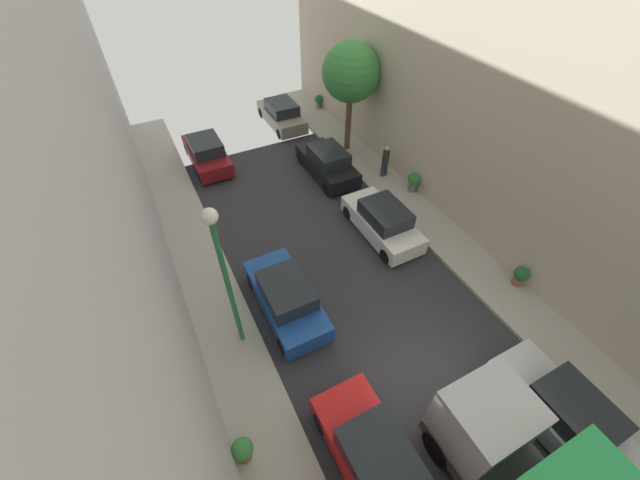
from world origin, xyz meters
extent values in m
plane|color=#2D2D33|center=(0.00, 0.00, 0.00)|extent=(32.00, 32.00, 0.00)
cube|color=#A8A399|center=(-5.00, 0.00, 0.07)|extent=(2.00, 44.00, 0.15)
cube|color=#A8A399|center=(5.00, 0.00, 0.07)|extent=(2.00, 44.00, 0.15)
cube|color=red|center=(-2.70, -1.16, 0.55)|extent=(1.76, 4.20, 0.76)
cube|color=#1E2328|center=(-2.70, -1.31, 1.25)|extent=(1.56, 2.10, 0.64)
cylinder|color=black|center=(-3.48, 0.39, 0.32)|extent=(0.22, 0.64, 0.64)
cylinder|color=black|center=(-1.92, 0.39, 0.32)|extent=(0.22, 0.64, 0.64)
cube|color=#194799|center=(-2.70, 4.72, 0.55)|extent=(1.76, 4.20, 0.76)
cube|color=#1E2328|center=(-2.70, 4.57, 1.25)|extent=(1.56, 2.10, 0.64)
cylinder|color=black|center=(-3.48, 6.27, 0.32)|extent=(0.22, 0.64, 0.64)
cylinder|color=black|center=(-1.92, 6.27, 0.32)|extent=(0.22, 0.64, 0.64)
cylinder|color=black|center=(-3.48, 3.17, 0.32)|extent=(0.22, 0.64, 0.64)
cylinder|color=black|center=(-1.92, 3.17, 0.32)|extent=(0.22, 0.64, 0.64)
cube|color=maroon|center=(-2.70, 15.61, 0.55)|extent=(1.76, 4.20, 0.76)
cube|color=#1E2328|center=(-2.70, 15.46, 1.25)|extent=(1.56, 2.10, 0.64)
cylinder|color=black|center=(-3.48, 17.16, 0.32)|extent=(0.22, 0.64, 0.64)
cylinder|color=black|center=(-1.92, 17.16, 0.32)|extent=(0.22, 0.64, 0.64)
cylinder|color=black|center=(-3.48, 14.06, 0.32)|extent=(0.22, 0.64, 0.64)
cylinder|color=black|center=(-1.92, 14.06, 0.32)|extent=(0.22, 0.64, 0.64)
cube|color=silver|center=(2.70, -2.62, 0.55)|extent=(1.76, 4.20, 0.76)
cube|color=#1E2328|center=(2.70, -2.77, 1.25)|extent=(1.56, 2.10, 0.64)
cylinder|color=black|center=(1.92, -1.07, 0.32)|extent=(0.22, 0.64, 0.64)
cylinder|color=black|center=(3.48, -1.07, 0.32)|extent=(0.22, 0.64, 0.64)
cylinder|color=black|center=(3.48, -4.17, 0.32)|extent=(0.22, 0.64, 0.64)
cube|color=white|center=(2.70, 6.58, 0.55)|extent=(1.76, 4.20, 0.76)
cube|color=#1E2328|center=(2.70, 6.43, 1.25)|extent=(1.56, 2.10, 0.64)
cylinder|color=black|center=(1.92, 8.13, 0.32)|extent=(0.22, 0.64, 0.64)
cylinder|color=black|center=(3.48, 8.13, 0.32)|extent=(0.22, 0.64, 0.64)
cylinder|color=black|center=(1.92, 5.03, 0.32)|extent=(0.22, 0.64, 0.64)
cylinder|color=black|center=(3.48, 5.03, 0.32)|extent=(0.22, 0.64, 0.64)
cube|color=black|center=(2.70, 11.76, 0.55)|extent=(1.76, 4.20, 0.76)
cube|color=#1E2328|center=(2.70, 11.61, 1.25)|extent=(1.56, 2.10, 0.64)
cylinder|color=black|center=(1.92, 13.31, 0.32)|extent=(0.22, 0.64, 0.64)
cylinder|color=black|center=(3.48, 13.31, 0.32)|extent=(0.22, 0.64, 0.64)
cylinder|color=black|center=(1.92, 10.21, 0.32)|extent=(0.22, 0.64, 0.64)
cylinder|color=black|center=(3.48, 10.21, 0.32)|extent=(0.22, 0.64, 0.64)
cube|color=gray|center=(2.70, 17.92, 0.55)|extent=(1.76, 4.20, 0.76)
cube|color=#1E2328|center=(2.70, 17.77, 1.25)|extent=(1.56, 2.10, 0.64)
cylinder|color=black|center=(1.92, 19.47, 0.32)|extent=(0.22, 0.64, 0.64)
cylinder|color=black|center=(3.48, 19.47, 0.32)|extent=(0.22, 0.64, 0.64)
cylinder|color=black|center=(1.92, 16.37, 0.32)|extent=(0.22, 0.64, 0.64)
cylinder|color=black|center=(3.48, 16.37, 0.32)|extent=(0.22, 0.64, 0.64)
cube|color=#B7B7BC|center=(0.00, -1.88, 1.83)|extent=(2.10, 1.80, 1.70)
cylinder|color=black|center=(-0.98, -1.68, 0.48)|extent=(0.30, 0.96, 0.96)
cylinder|color=black|center=(0.98, -1.68, 0.48)|extent=(0.30, 0.96, 0.96)
cylinder|color=#2D334C|center=(5.10, 10.09, 0.56)|extent=(0.18, 0.18, 0.82)
cylinder|color=#2D334C|center=(5.32, 10.09, 0.56)|extent=(0.18, 0.18, 0.82)
cylinder|color=#262626|center=(5.21, 10.09, 1.29)|extent=(0.36, 0.36, 0.64)
sphere|color=tan|center=(5.21, 10.09, 1.75)|extent=(0.24, 0.24, 0.24)
cylinder|color=brown|center=(4.87, 13.38, 1.75)|extent=(0.32, 0.32, 3.19)
sphere|color=#38843D|center=(4.87, 13.38, 4.45)|extent=(2.96, 2.96, 2.96)
cylinder|color=brown|center=(5.74, 1.62, 0.33)|extent=(0.38, 0.38, 0.35)
sphere|color=#23602D|center=(5.74, 1.62, 0.72)|extent=(0.56, 0.56, 0.56)
cylinder|color=brown|center=(-5.73, 0.62, 0.34)|extent=(0.38, 0.38, 0.38)
sphere|color=#38843D|center=(-5.73, 0.62, 0.77)|extent=(0.59, 0.59, 0.59)
cylinder|color=slate|center=(5.76, 8.35, 0.36)|extent=(0.42, 0.42, 0.42)
sphere|color=#2D7233|center=(5.76, 8.35, 0.83)|extent=(0.65, 0.65, 0.65)
cylinder|color=slate|center=(5.79, 18.79, 0.33)|extent=(0.35, 0.35, 0.36)
sphere|color=#23602D|center=(5.79, 18.79, 0.73)|extent=(0.55, 0.55, 0.55)
cylinder|color=#26723F|center=(-4.60, 4.18, 2.82)|extent=(0.16, 0.16, 5.35)
sphere|color=white|center=(-4.60, 4.18, 5.72)|extent=(0.44, 0.44, 0.44)
camera|label=1|loc=(-5.34, -3.16, 11.69)|focal=21.09mm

